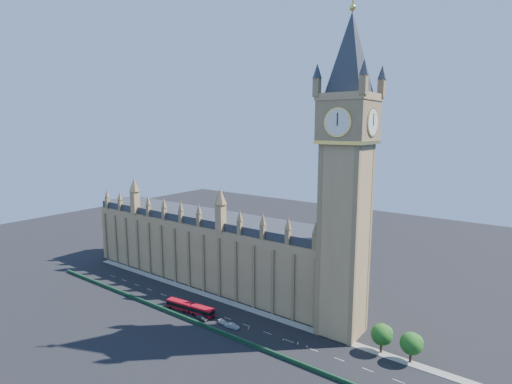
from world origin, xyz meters
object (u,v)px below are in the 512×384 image
Objects in this scene: red_bus at (190,308)px; car_silver at (232,326)px; car_grey at (202,318)px; car_white at (224,323)px.

car_silver is at bearing -5.62° from red_bus.
car_silver is at bearing -76.36° from car_grey.
car_silver reaches higher than car_white.
car_grey is at bearing 90.42° from car_silver.
car_silver is (11.45, 1.62, 0.02)m from car_grey.
red_bus is at bearing 97.29° from car_white.
car_grey is 8.19m from car_white.
car_grey is (7.08, -1.33, -0.95)m from red_bus.
red_bus is 4.14× the size of car_silver.
car_grey reaches higher than car_white.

